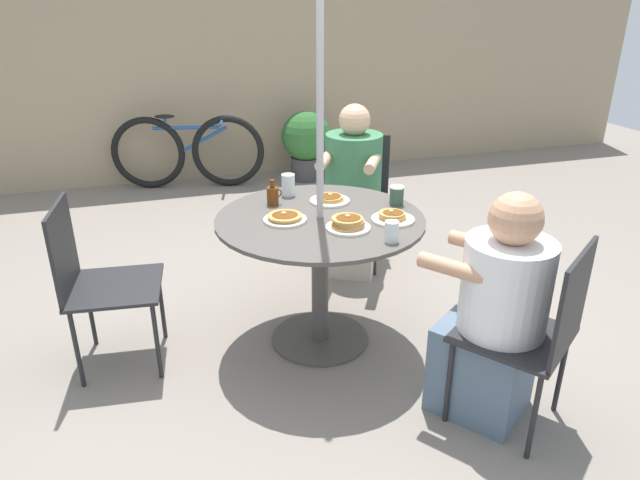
{
  "coord_description": "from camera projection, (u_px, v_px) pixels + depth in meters",
  "views": [
    {
      "loc": [
        -0.82,
        -2.68,
        1.85
      ],
      "look_at": [
        0.0,
        0.0,
        0.63
      ],
      "focal_mm": 32.0,
      "sensor_mm": 36.0,
      "label": 1
    }
  ],
  "objects": [
    {
      "name": "pancake_plate_c",
      "position": [
        393.0,
        217.0,
        2.95
      ],
      "size": [
        0.23,
        0.23,
        0.06
      ],
      "color": "silver",
      "rests_on": "patio_table"
    },
    {
      "name": "coffee_cup",
      "position": [
        397.0,
        195.0,
        3.16
      ],
      "size": [
        0.08,
        0.08,
        0.11
      ],
      "color": "#33513D",
      "rests_on": "patio_table"
    },
    {
      "name": "drinking_glass_a",
      "position": [
        392.0,
        232.0,
        2.69
      ],
      "size": [
        0.07,
        0.07,
        0.1
      ],
      "primitive_type": "cylinder",
      "color": "silver",
      "rests_on": "patio_table"
    },
    {
      "name": "patio_chair_north",
      "position": [
        356.0,
        191.0,
        4.14
      ],
      "size": [
        0.62,
        0.62,
        0.91
      ],
      "rotation": [
        0.0,
        0.0,
        -3.67
      ],
      "color": "#232326",
      "rests_on": "ground"
    },
    {
      "name": "syrup_bottle",
      "position": [
        273.0,
        195.0,
        3.16
      ],
      "size": [
        0.09,
        0.07,
        0.14
      ],
      "color": "#602D0F",
      "rests_on": "patio_table"
    },
    {
      "name": "back_fence",
      "position": [
        224.0,
        85.0,
        5.91
      ],
      "size": [
        10.0,
        0.06,
        1.92
      ],
      "primitive_type": "cube",
      "color": "tan",
      "rests_on": "ground"
    },
    {
      "name": "umbrella_pole",
      "position": [
        320.0,
        130.0,
        2.82
      ],
      "size": [
        0.04,
        0.04,
        2.45
      ],
      "primitive_type": "cylinder",
      "color": "#ADADB2",
      "rests_on": "ground"
    },
    {
      "name": "pancake_plate_b",
      "position": [
        285.0,
        218.0,
        2.95
      ],
      "size": [
        0.23,
        0.23,
        0.05
      ],
      "color": "silver",
      "rests_on": "patio_table"
    },
    {
      "name": "pancake_plate_a",
      "position": [
        330.0,
        199.0,
        3.22
      ],
      "size": [
        0.23,
        0.23,
        0.05
      ],
      "color": "silver",
      "rests_on": "patio_table"
    },
    {
      "name": "diner_south",
      "position": [
        494.0,
        320.0,
        2.57
      ],
      "size": [
        0.59,
        0.61,
        1.1
      ],
      "rotation": [
        0.0,
        0.0,
        0.62
      ],
      "color": "slate",
      "rests_on": "ground"
    },
    {
      "name": "potted_shrub",
      "position": [
        306.0,
        141.0,
        5.99
      ],
      "size": [
        0.52,
        0.52,
        0.72
      ],
      "color": "#3D3D3F",
      "rests_on": "ground"
    },
    {
      "name": "patio_chair_south",
      "position": [
        536.0,
        327.0,
        2.45
      ],
      "size": [
        0.63,
        0.63,
        0.91
      ],
      "rotation": [
        0.0,
        0.0,
        0.62
      ],
      "color": "#232326",
      "rests_on": "ground"
    },
    {
      "name": "drinking_glass_b",
      "position": [
        288.0,
        185.0,
        3.3
      ],
      "size": [
        0.08,
        0.08,
        0.13
      ],
      "primitive_type": "cylinder",
      "color": "silver",
      "rests_on": "patio_table"
    },
    {
      "name": "patio_table",
      "position": [
        320.0,
        246.0,
        3.07
      ],
      "size": [
        1.11,
        1.11,
        0.76
      ],
      "color": "#4C4742",
      "rests_on": "ground"
    },
    {
      "name": "bicycle",
      "position": [
        188.0,
        151.0,
        5.74
      ],
      "size": [
        1.5,
        0.49,
        0.75
      ],
      "rotation": [
        0.0,
        0.0,
        -0.22
      ],
      "color": "black",
      "rests_on": "ground"
    },
    {
      "name": "pancake_plate_d",
      "position": [
        348.0,
        224.0,
        2.84
      ],
      "size": [
        0.23,
        0.23,
        0.07
      ],
      "color": "silver",
      "rests_on": "patio_table"
    },
    {
      "name": "patio_chair_east",
      "position": [
        95.0,
        276.0,
        2.9
      ],
      "size": [
        0.5,
        0.5,
        0.91
      ],
      "rotation": [
        0.0,
        0.0,
        -1.68
      ],
      "color": "#232326",
      "rests_on": "ground"
    },
    {
      "name": "diner_north",
      "position": [
        352.0,
        198.0,
        3.98
      ],
      "size": [
        0.58,
        0.62,
        1.17
      ],
      "rotation": [
        0.0,
        0.0,
        -3.67
      ],
      "color": "beige",
      "rests_on": "ground"
    },
    {
      "name": "ground_plane",
      "position": [
        320.0,
        339.0,
        3.31
      ],
      "size": [
        12.0,
        12.0,
        0.0
      ],
      "primitive_type": "plane",
      "color": "gray"
    }
  ]
}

